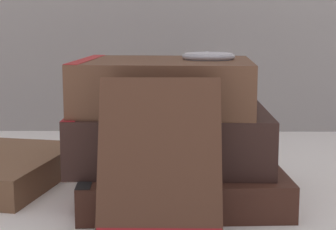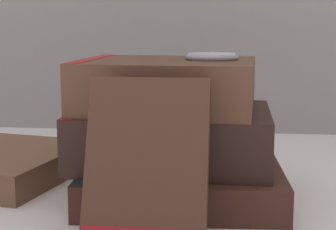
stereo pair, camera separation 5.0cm
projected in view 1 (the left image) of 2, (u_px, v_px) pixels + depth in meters
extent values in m
plane|color=white|center=(149.00, 209.00, 0.49)|extent=(3.00, 3.00, 0.00)
cube|color=#422319|center=(182.00, 182.00, 0.52)|extent=(0.19, 0.16, 0.03)
cube|color=black|center=(91.00, 183.00, 0.51)|extent=(0.02, 0.15, 0.03)
cube|color=#331E19|center=(171.00, 135.00, 0.53)|extent=(0.18, 0.14, 0.05)
cube|color=maroon|center=(83.00, 135.00, 0.53)|extent=(0.01, 0.14, 0.05)
cube|color=brown|center=(165.00, 85.00, 0.52)|extent=(0.16, 0.14, 0.05)
cube|color=#B22323|center=(87.00, 84.00, 0.52)|extent=(0.02, 0.13, 0.05)
cube|color=#4C2D1E|center=(160.00, 161.00, 0.41)|extent=(0.09, 0.07, 0.12)
cylinder|color=silver|center=(208.00, 56.00, 0.52)|extent=(0.04, 0.04, 0.01)
torus|color=#B2B2B7|center=(208.00, 56.00, 0.52)|extent=(0.05, 0.05, 0.01)
sphere|color=#B2B2B7|center=(207.00, 55.00, 0.54)|extent=(0.01, 0.01, 0.01)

